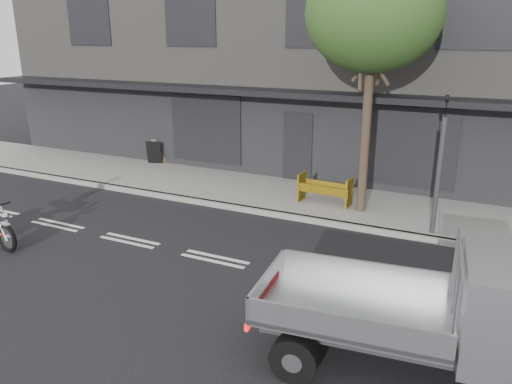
% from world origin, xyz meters
% --- Properties ---
extents(ground, '(80.00, 80.00, 0.00)m').
position_xyz_m(ground, '(0.00, 0.00, 0.00)').
color(ground, black).
rests_on(ground, ground).
extents(sidewalk, '(32.00, 3.20, 0.15)m').
position_xyz_m(sidewalk, '(0.00, 4.70, 0.07)').
color(sidewalk, gray).
rests_on(sidewalk, ground).
extents(kerb, '(32.00, 0.20, 0.15)m').
position_xyz_m(kerb, '(0.00, 3.10, 0.07)').
color(kerb, gray).
rests_on(kerb, ground).
extents(building_main, '(26.00, 10.00, 8.00)m').
position_xyz_m(building_main, '(0.00, 11.30, 4.00)').
color(building_main, slate).
rests_on(building_main, ground).
extents(street_tree, '(3.40, 3.40, 6.74)m').
position_xyz_m(street_tree, '(2.20, 4.20, 5.28)').
color(street_tree, '#382B21').
rests_on(street_tree, ground).
extents(traffic_light_pole, '(0.12, 0.12, 3.50)m').
position_xyz_m(traffic_light_pole, '(4.20, 3.35, 1.65)').
color(traffic_light_pole, '#2D2D30').
rests_on(traffic_light_pole, ground).
extents(flatbed_ute, '(4.58, 2.25, 2.05)m').
position_xyz_m(flatbed_ute, '(5.52, -1.97, 1.17)').
color(flatbed_ute, black).
rests_on(flatbed_ute, ground).
extents(construction_barrier, '(1.56, 0.70, 0.85)m').
position_xyz_m(construction_barrier, '(1.10, 4.13, 0.58)').
color(construction_barrier, '#DBA10B').
rests_on(construction_barrier, sidewalk).
extents(sandwich_board, '(0.63, 0.52, 0.86)m').
position_xyz_m(sandwich_board, '(-6.14, 6.00, 0.58)').
color(sandwich_board, black).
rests_on(sandwich_board, sidewalk).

